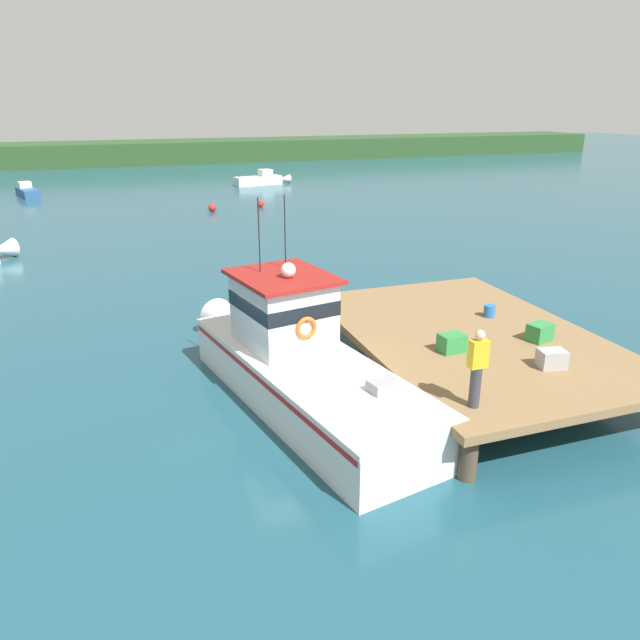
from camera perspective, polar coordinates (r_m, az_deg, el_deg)
The scene contains 14 objects.
ground_plane at distance 14.87m, azimuth -2.21°, elevation -7.76°, with size 200.00×200.00×0.00m, color #1E4C5B.
dock at distance 16.34m, azimuth 14.04°, elevation -1.60°, with size 6.00×9.00×1.20m.
main_fishing_boat at distance 14.69m, azimuth -2.24°, elevation -3.77°, with size 4.10×9.97×4.80m.
crate_single_by_cleat at distance 14.91m, azimuth 12.32°, elevation -2.12°, with size 0.60×0.44×0.45m, color #2D8442.
crate_stack_near_edge at distance 16.21m, azimuth 20.05°, elevation -1.09°, with size 0.60×0.44×0.45m, color #2D8442.
crate_single_far at distance 14.72m, azimuth 21.05°, elevation -3.43°, with size 0.60×0.44×0.42m, color #9E9EA3.
bait_bucket at distance 17.57m, azimuth 15.71°, elevation 0.83°, with size 0.32×0.32×0.34m, color #2866B2.
deckhand_by_the_boat at distance 12.15m, azimuth 14.61°, elevation -4.33°, with size 0.36×0.22×1.63m.
moored_boat_mid_harbor at distance 53.54m, azimuth -5.51°, elevation 13.07°, with size 5.15×1.98×1.29m.
moored_boat_outer_mooring at distance 51.87m, azimuth -25.98°, elevation 10.87°, with size 2.02×4.26×1.07m.
mooring_buoy_outer at distance 40.93m, azimuth -10.14°, elevation 10.42°, with size 0.51×0.51×0.51m, color red.
mooring_buoy_spare_mooring at distance 23.64m, azimuth -3.27°, elevation 3.44°, with size 0.35×0.35×0.35m, color #EA5B19.
mooring_buoy_channel_marker at distance 42.16m, azimuth -5.62°, elevation 10.88°, with size 0.48×0.48×0.48m, color red.
far_shoreline at distance 74.91m, azimuth -16.88°, elevation 14.91°, with size 120.00×8.00×2.40m, color #284723.
Camera 1 is at (-3.80, -12.59, 6.96)m, focal length 33.87 mm.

